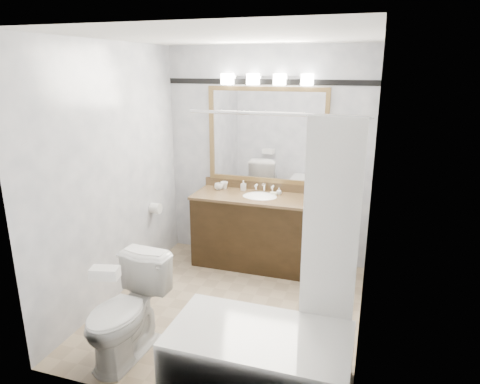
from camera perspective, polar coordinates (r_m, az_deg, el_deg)
name	(u,v)px	position (r m, az deg, el deg)	size (l,w,h in m)	color
room	(230,185)	(3.81, -1.30, 0.93)	(2.42, 2.62, 2.52)	tan
vanity	(259,230)	(4.99, 2.59, -5.04)	(1.53, 0.58, 0.97)	black
mirror	(267,136)	(4.96, 3.57, 7.50)	(1.40, 0.04, 1.10)	olive
vanity_light_bar	(266,79)	(4.85, 3.54, 14.82)	(1.02, 0.14, 0.12)	silver
accent_stripe	(268,82)	(4.91, 3.73, 14.45)	(2.40, 0.01, 0.06)	black
bathtub	(263,351)	(3.31, 3.05, -20.46)	(1.30, 0.75, 1.96)	white
tp_roll	(156,208)	(5.00, -11.17, -2.15)	(0.12, 0.12, 0.11)	white
toilet	(126,312)	(3.63, -15.00, -15.15)	(0.45, 0.78, 0.80)	white
tissue_box	(105,273)	(3.27, -17.57, -10.26)	(0.20, 0.11, 0.08)	white
coffee_maker	(318,188)	(4.64, 10.40, 0.53)	(0.17, 0.21, 0.33)	black
cup_left	(219,187)	(5.10, -2.87, 0.74)	(0.10, 0.10, 0.08)	white
cup_right	(224,185)	(5.14, -2.12, 0.91)	(0.09, 0.09, 0.08)	white
soap_bottle_a	(243,185)	(5.07, 0.46, 0.89)	(0.05, 0.05, 0.12)	white
soap_bottle_b	(279,191)	(4.93, 5.22, 0.11)	(0.06, 0.06, 0.08)	white
soap_bar	(274,193)	(4.93, 4.50, -0.18)	(0.08, 0.05, 0.02)	beige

